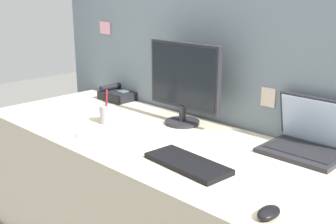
% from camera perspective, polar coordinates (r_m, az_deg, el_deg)
% --- Properties ---
extents(desk, '(2.13, 0.77, 0.73)m').
position_cam_1_polar(desk, '(2.16, -0.95, -12.74)').
color(desk, beige).
rests_on(desk, ground_plane).
extents(cubicle_divider, '(2.59, 0.08, 1.41)m').
position_cam_1_polar(cubicle_divider, '(2.32, 6.51, -1.52)').
color(cubicle_divider, slate).
rests_on(cubicle_divider, ground_plane).
extents(desktop_monitor, '(0.46, 0.18, 0.43)m').
position_cam_1_polar(desktop_monitor, '(2.17, 2.16, 4.30)').
color(desktop_monitor, '#232328').
rests_on(desktop_monitor, desk).
extents(laptop, '(0.33, 0.26, 0.24)m').
position_cam_1_polar(laptop, '(1.92, 18.50, -3.53)').
color(laptop, '#232328').
rests_on(laptop, desk).
extents(desk_phone, '(0.21, 0.18, 0.09)m').
position_cam_1_polar(desk_phone, '(2.73, -6.89, 2.35)').
color(desk_phone, black).
rests_on(desk_phone, desk).
extents(keyboard_main, '(0.38, 0.18, 0.02)m').
position_cam_1_polar(keyboard_main, '(1.70, 2.68, -7.02)').
color(keyboard_main, black).
rests_on(keyboard_main, desk).
extents(computer_mouse_right_hand, '(0.06, 0.10, 0.03)m').
position_cam_1_polar(computer_mouse_right_hand, '(1.38, 13.56, -13.19)').
color(computer_mouse_right_hand, black).
rests_on(computer_mouse_right_hand, desk).
extents(pen_cup, '(0.08, 0.08, 0.18)m').
position_cam_1_polar(pen_cup, '(2.25, -8.28, -0.28)').
color(pen_cup, '#99999E').
rests_on(pen_cup, desk).
extents(cell_phone_silver_slab, '(0.12, 0.15, 0.01)m').
position_cam_1_polar(cell_phone_silver_slab, '(2.08, -10.50, -2.99)').
color(cell_phone_silver_slab, '#B7BAC1').
rests_on(cell_phone_silver_slab, desk).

